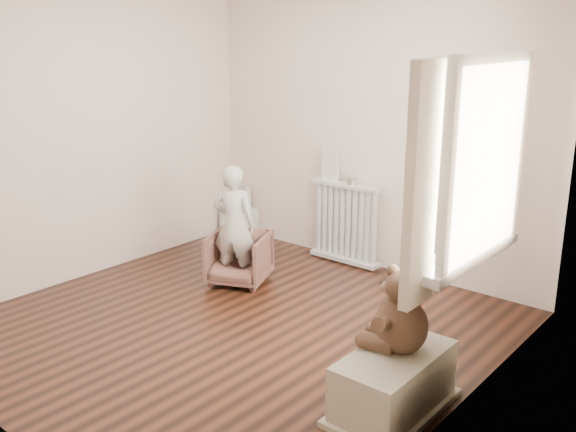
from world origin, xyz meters
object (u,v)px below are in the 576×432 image
Objects in this scene: child at (234,225)px; teddy_bear at (402,303)px; toy_vanity at (239,211)px; plush_cat at (471,231)px; toy_bench at (394,380)px; armchair at (239,258)px; radiator at (345,224)px.

child is 2.08× the size of teddy_bear.
toy_vanity is 1.46m from child.
plush_cat is (0.15, 0.54, 0.33)m from teddy_bear.
toy_vanity reaches higher than toy_bench.
teddy_bear is at bearing -44.48° from armchair.
toy_bench is (1.68, -1.90, -0.19)m from radiator.
plush_cat reaches higher than toy_vanity.
child reaches higher than teddy_bear.
radiator is 2.54m from toy_bench.
plush_cat is at bearing -21.63° from toy_vanity.
child is at bearing -111.25° from radiator.
radiator is at bearing 124.20° from teddy_bear.
plush_cat is (3.21, -1.27, 0.72)m from toy_vanity.
toy_vanity is 1.40m from armchair.
radiator is 1.55× the size of armchair.
radiator is 2.32m from plush_cat.
toy_vanity is 3.53m from plush_cat.
plush_cat is (0.14, 0.60, 0.80)m from toy_bench.
child is at bearing 152.10° from teddy_bear.
child is 2.30m from plush_cat.
armchair is 2.29m from teddy_bear.
radiator is 1.17m from child.
radiator is 2.83× the size of plush_cat.
toy_vanity is 3.58m from teddy_bear.
child is 1.35× the size of toy_bench.
armchair is at bearing 157.61° from toy_bench.
radiator reaches higher than toy_bench.
child is (-0.42, -1.08, 0.16)m from radiator.
armchair is at bearing 179.04° from plush_cat.
toy_bench is at bearing -31.35° from toy_vanity.
toy_bench is 0.47m from teddy_bear.
toy_vanity is 3.60m from toy_bench.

